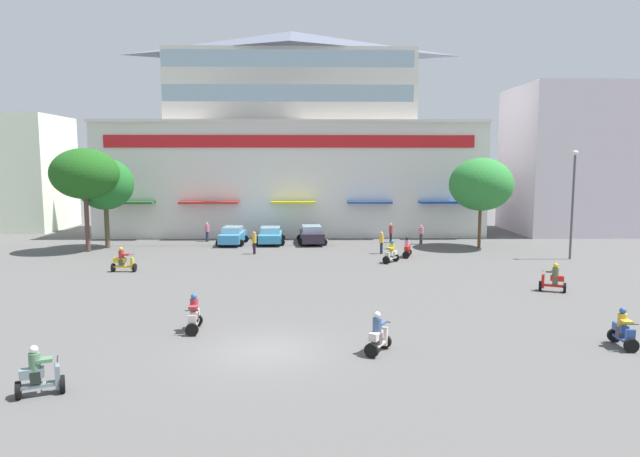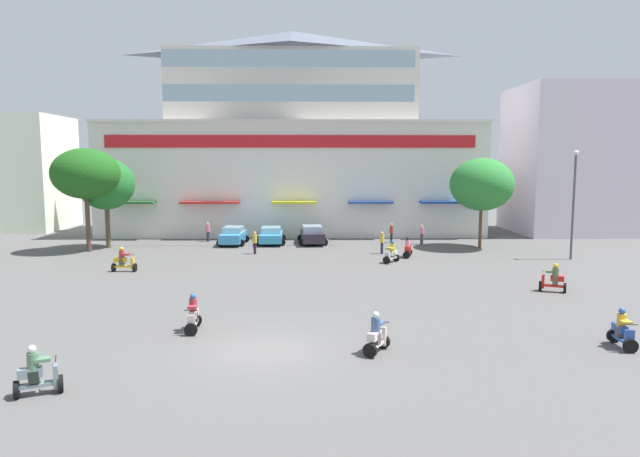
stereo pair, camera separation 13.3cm
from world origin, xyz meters
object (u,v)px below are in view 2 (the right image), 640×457
(parked_car_1, at_px, (271,235))
(pedestrian_0, at_px, (255,241))
(plaza_tree_0, at_px, (106,184))
(scooter_rider_4, at_px, (37,374))
(plaza_tree_2, at_px, (86,174))
(parked_car_2, at_px, (312,234))
(plaza_tree_1, at_px, (482,184))
(pedestrian_1, at_px, (392,232))
(streetlamp_near, at_px, (574,197))
(scooter_rider_6, at_px, (408,249))
(parked_car_0, at_px, (233,235))
(scooter_rider_2, at_px, (553,280))
(pedestrian_2, at_px, (382,241))
(scooter_rider_1, at_px, (193,316))
(scooter_rider_7, at_px, (377,336))
(scooter_rider_3, at_px, (124,261))
(pedestrian_3, at_px, (422,233))
(scooter_rider_8, at_px, (392,254))
(pedestrian_4, at_px, (208,231))
(scooter_rider_5, at_px, (622,331))

(parked_car_1, bearing_deg, pedestrian_0, -99.26)
(plaza_tree_0, xyz_separation_m, scooter_rider_4, (7.97, -28.70, -4.42))
(plaza_tree_2, bearing_deg, parked_car_2, 12.76)
(plaza_tree_1, bearing_deg, pedestrian_1, 155.19)
(streetlamp_near, bearing_deg, scooter_rider_6, 174.65)
(parked_car_0, distance_m, scooter_rider_2, 25.86)
(plaza_tree_1, relative_size, pedestrian_2, 4.30)
(scooter_rider_1, height_order, scooter_rider_7, scooter_rider_7)
(parked_car_1, relative_size, scooter_rider_3, 2.77)
(pedestrian_2, relative_size, streetlamp_near, 0.22)
(pedestrian_2, relative_size, pedestrian_3, 1.03)
(pedestrian_1, bearing_deg, parked_car_1, -177.48)
(plaza_tree_0, relative_size, pedestrian_1, 4.34)
(scooter_rider_1, relative_size, scooter_rider_8, 1.02)
(plaza_tree_0, height_order, streetlamp_near, streetlamp_near)
(scooter_rider_8, distance_m, pedestrian_2, 3.71)
(plaza_tree_2, distance_m, pedestrian_0, 13.73)
(parked_car_1, bearing_deg, scooter_rider_7, -78.37)
(pedestrian_4, bearing_deg, pedestrian_3, -6.24)
(pedestrian_3, height_order, streetlamp_near, streetlamp_near)
(plaza_tree_2, xyz_separation_m, pedestrian_4, (8.09, 5.30, -4.97))
(scooter_rider_5, height_order, scooter_rider_8, scooter_rider_8)
(scooter_rider_8, relative_size, pedestrian_0, 0.90)
(parked_car_1, relative_size, pedestrian_0, 2.56)
(scooter_rider_6, height_order, pedestrian_3, pedestrian_3)
(scooter_rider_3, bearing_deg, scooter_rider_5, -32.84)
(scooter_rider_4, bearing_deg, parked_car_2, 75.01)
(pedestrian_1, bearing_deg, scooter_rider_1, -115.09)
(plaza_tree_1, distance_m, scooter_rider_1, 28.74)
(scooter_rider_6, bearing_deg, pedestrian_4, 152.16)
(scooter_rider_6, bearing_deg, plaza_tree_0, 168.08)
(scooter_rider_5, bearing_deg, streetlamp_near, 70.18)
(plaza_tree_1, distance_m, scooter_rider_6, 8.92)
(parked_car_1, distance_m, pedestrian_1, 10.13)
(plaza_tree_2, height_order, pedestrian_3, plaza_tree_2)
(scooter_rider_2, bearing_deg, scooter_rider_8, 129.72)
(scooter_rider_2, bearing_deg, scooter_rider_4, -148.19)
(streetlamp_near, bearing_deg, scooter_rider_3, -172.56)
(scooter_rider_4, height_order, pedestrian_3, pedestrian_3)
(parked_car_1, xyz_separation_m, pedestrian_0, (-0.85, -5.24, 0.25))
(scooter_rider_4, relative_size, pedestrian_3, 0.96)
(streetlamp_near, bearing_deg, plaza_tree_0, 170.22)
(scooter_rider_7, xyz_separation_m, pedestrian_2, (2.97, 21.88, 0.31))
(scooter_rider_4, height_order, scooter_rider_5, scooter_rider_4)
(parked_car_2, distance_m, pedestrian_2, 7.42)
(scooter_rider_5, xyz_separation_m, scooter_rider_7, (-9.14, -0.45, 0.03))
(scooter_rider_3, bearing_deg, plaza_tree_2, 123.13)
(scooter_rider_7, bearing_deg, pedestrian_4, 111.18)
(scooter_rider_2, distance_m, pedestrian_0, 21.03)
(scooter_rider_5, bearing_deg, pedestrian_1, 99.66)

